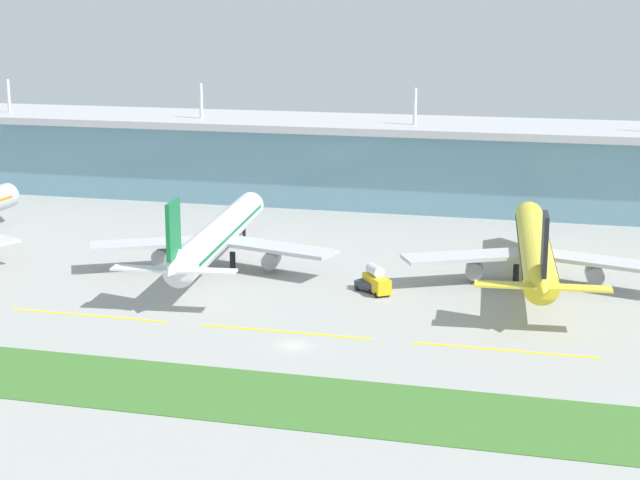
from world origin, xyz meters
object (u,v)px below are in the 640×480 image
pushback_tug (368,285)px  fuel_truck (376,280)px  airliner_near_middle (218,235)px  airliner_far_middle (535,248)px

pushback_tug → fuel_truck: fuel_truck is taller
airliner_near_middle → fuel_truck: airliner_near_middle is taller
airliner_near_middle → airliner_far_middle: size_ratio=1.01×
airliner_near_middle → fuel_truck: bearing=-15.6°
airliner_near_middle → pushback_tug: size_ratio=13.66×
fuel_truck → airliner_near_middle: bearing=164.4°
airliner_far_middle → pushback_tug: airliner_far_middle is taller
fuel_truck → pushback_tug: bearing=162.3°
airliner_near_middle → airliner_far_middle: bearing=4.5°
airliner_near_middle → airliner_far_middle: (59.95, 4.75, -0.00)m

